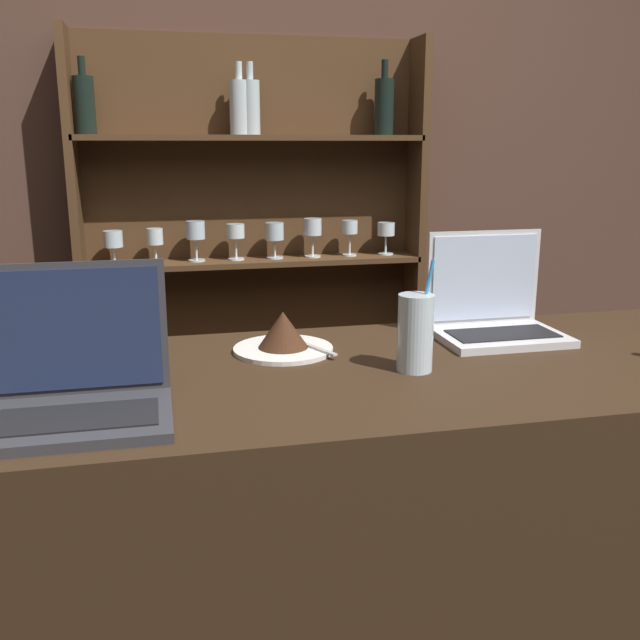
# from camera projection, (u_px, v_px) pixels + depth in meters

# --- Properties ---
(bar_counter) EXTENTS (2.01, 0.69, 0.96)m
(bar_counter) POSITION_uv_depth(u_px,v_px,m) (376.00, 571.00, 1.60)
(bar_counter) COLOR black
(bar_counter) RESTS_ON ground_plane
(back_wall) EXTENTS (7.00, 0.06, 2.70)m
(back_wall) POSITION_uv_depth(u_px,v_px,m) (272.00, 161.00, 2.70)
(back_wall) COLOR #4C3328
(back_wall) RESTS_ON ground_plane
(back_shelf) EXTENTS (1.28, 0.18, 1.79)m
(back_shelf) POSITION_uv_depth(u_px,v_px,m) (254.00, 269.00, 2.70)
(back_shelf) COLOR #472D19
(back_shelf) RESTS_ON ground_plane
(laptop_near) EXTENTS (0.30, 0.22, 0.26)m
(laptop_near) POSITION_uv_depth(u_px,v_px,m) (79.00, 384.00, 1.21)
(laptop_near) COLOR #333338
(laptop_near) RESTS_ON bar_counter
(laptop_far) EXTENTS (0.29, 0.21, 0.25)m
(laptop_far) POSITION_uv_depth(u_px,v_px,m) (494.00, 313.00, 1.71)
(laptop_far) COLOR silver
(laptop_far) RESTS_ON bar_counter
(cake_plate) EXTENTS (0.22, 0.22, 0.09)m
(cake_plate) POSITION_uv_depth(u_px,v_px,m) (283.00, 336.00, 1.59)
(cake_plate) COLOR silver
(cake_plate) RESTS_ON bar_counter
(water_glass) EXTENTS (0.07, 0.07, 0.23)m
(water_glass) POSITION_uv_depth(u_px,v_px,m) (415.00, 333.00, 1.45)
(water_glass) COLOR silver
(water_glass) RESTS_ON bar_counter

